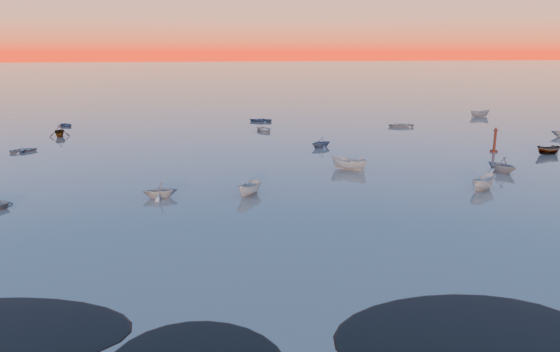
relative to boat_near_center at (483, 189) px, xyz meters
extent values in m
plane|color=#625A51|center=(-19.83, 76.00, 0.00)|extent=(600.00, 600.00, 0.00)
imported|color=silver|center=(0.00, 0.00, 0.00)|extent=(3.65, 4.10, 1.35)
imported|color=gray|center=(5.59, 6.54, 0.00)|extent=(4.25, 3.05, 1.36)
cylinder|color=#48190F|center=(10.72, 17.62, 0.05)|extent=(0.96, 0.96, 0.32)
cylinder|color=#48190F|center=(10.72, 17.62, 1.38)|extent=(0.34, 0.34, 2.77)
cone|color=#48190F|center=(10.72, 17.62, 3.03)|extent=(0.64, 0.64, 0.53)
camera|label=1|loc=(-26.58, -48.42, 13.95)|focal=35.00mm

